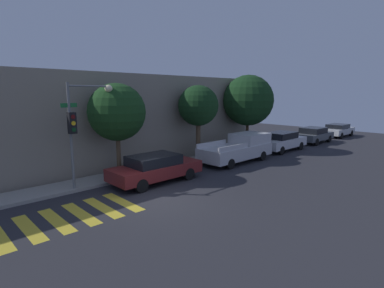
# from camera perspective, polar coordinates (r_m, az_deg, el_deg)

# --- Properties ---
(ground_plane) EXTENTS (60.00, 60.00, 0.00)m
(ground_plane) POSITION_cam_1_polar(r_m,az_deg,el_deg) (12.47, -6.51, -10.56)
(ground_plane) COLOR #28282D
(sidewalk) EXTENTS (26.00, 1.70, 0.14)m
(sidewalk) POSITION_cam_1_polar(r_m,az_deg,el_deg) (15.72, -15.51, -6.29)
(sidewalk) COLOR gray
(sidewalk) RESTS_ON ground
(building_row) EXTENTS (26.00, 6.00, 5.40)m
(building_row) POSITION_cam_1_polar(r_m,az_deg,el_deg) (19.08, -21.92, 4.17)
(building_row) COLOR gray
(building_row) RESTS_ON ground
(crosswalk) EXTENTS (4.73, 2.60, 0.00)m
(crosswalk) POSITION_cam_1_polar(r_m,az_deg,el_deg) (11.65, -22.42, -12.72)
(crosswalk) COLOR gold
(crosswalk) RESTS_ON ground
(traffic_light_pole) EXTENTS (2.40, 0.56, 4.75)m
(traffic_light_pole) POSITION_cam_1_polar(r_m,az_deg,el_deg) (13.91, -20.35, 4.77)
(traffic_light_pole) COLOR slate
(traffic_light_pole) RESTS_ON ground
(sedan_near_corner) EXTENTS (4.56, 1.89, 1.35)m
(sedan_near_corner) POSITION_cam_1_polar(r_m,az_deg,el_deg) (14.70, -6.99, -4.51)
(sedan_near_corner) COLOR maroon
(sedan_near_corner) RESTS_ON ground
(pickup_truck) EXTENTS (5.24, 2.00, 1.70)m
(pickup_truck) POSITION_cam_1_polar(r_m,az_deg,el_deg) (19.24, 8.97, -0.78)
(pickup_truck) COLOR #BCBCC1
(pickup_truck) RESTS_ON ground
(sedan_middle) EXTENTS (4.52, 1.80, 1.42)m
(sedan_middle) POSITION_cam_1_polar(r_m,az_deg,el_deg) (23.54, 16.71, 0.57)
(sedan_middle) COLOR silver
(sedan_middle) RESTS_ON ground
(sedan_far_end) EXTENTS (4.23, 1.88, 1.35)m
(sedan_far_end) POSITION_cam_1_polar(r_m,az_deg,el_deg) (28.29, 22.13, 1.66)
(sedan_far_end) COLOR #4C5156
(sedan_far_end) RESTS_ON ground
(sedan_tail_of_row) EXTENTS (4.26, 1.83, 1.26)m
(sedan_tail_of_row) POSITION_cam_1_polar(r_m,az_deg,el_deg) (33.31, 26.03, 2.43)
(sedan_tail_of_row) COLOR #B7BABF
(sedan_tail_of_row) RESTS_ON ground
(tree_near_corner) EXTENTS (2.88, 2.88, 4.80)m
(tree_near_corner) POSITION_cam_1_polar(r_m,az_deg,el_deg) (15.46, -14.11, 5.87)
(tree_near_corner) COLOR brown
(tree_near_corner) RESTS_ON ground
(tree_midblock) EXTENTS (2.55, 2.55, 4.81)m
(tree_midblock) POSITION_cam_1_polar(r_m,az_deg,el_deg) (18.93, 1.21, 7.24)
(tree_midblock) COLOR brown
(tree_midblock) RESTS_ON ground
(tree_far_end) EXTENTS (3.76, 3.76, 5.65)m
(tree_far_end) POSITION_cam_1_polar(r_m,az_deg,el_deg) (22.90, 10.63, 8.15)
(tree_far_end) COLOR #42301E
(tree_far_end) RESTS_ON ground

